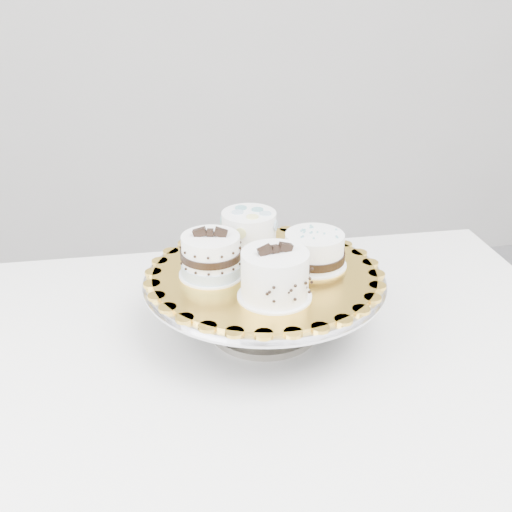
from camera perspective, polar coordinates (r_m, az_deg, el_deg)
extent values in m
cube|color=white|center=(1.07, -1.11, -9.08)|extent=(1.21, 0.83, 0.04)
cube|color=white|center=(1.70, 15.75, -10.78)|extent=(0.05, 0.05, 0.71)
cylinder|color=gray|center=(1.10, 0.73, -6.38)|extent=(0.18, 0.18, 0.01)
cylinder|color=gray|center=(1.08, 0.74, -4.48)|extent=(0.12, 0.12, 0.10)
cylinder|color=silver|center=(1.05, 0.76, -1.95)|extent=(0.39, 0.39, 0.01)
cylinder|color=silver|center=(1.05, 0.76, -2.11)|extent=(0.40, 0.40, 0.00)
cylinder|color=gold|center=(1.05, 0.76, -1.56)|extent=(0.47, 0.47, 0.01)
cylinder|color=white|center=(0.97, 1.66, -3.55)|extent=(0.11, 0.11, 0.00)
cylinder|color=white|center=(0.96, 1.68, -1.62)|extent=(0.12, 0.12, 0.07)
cylinder|color=white|center=(1.04, -3.97, -1.58)|extent=(0.11, 0.11, 0.00)
cylinder|color=white|center=(1.02, -4.03, 0.11)|extent=(0.11, 0.11, 0.07)
cylinder|color=#A2BBCC|center=(1.03, -3.99, -1.06)|extent=(0.10, 0.10, 0.02)
cylinder|color=black|center=(1.02, -4.03, 0.23)|extent=(0.10, 0.10, 0.01)
cylinder|color=white|center=(1.12, -0.62, 0.68)|extent=(0.11, 0.11, 0.00)
cylinder|color=white|center=(1.11, -0.63, 2.29)|extent=(0.10, 0.10, 0.07)
cylinder|color=white|center=(1.07, 5.15, -0.72)|extent=(0.11, 0.11, 0.00)
cylinder|color=white|center=(1.06, 5.21, 0.64)|extent=(0.12, 0.12, 0.05)
cylinder|color=black|center=(1.07, 5.18, 0.03)|extent=(0.10, 0.10, 0.01)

